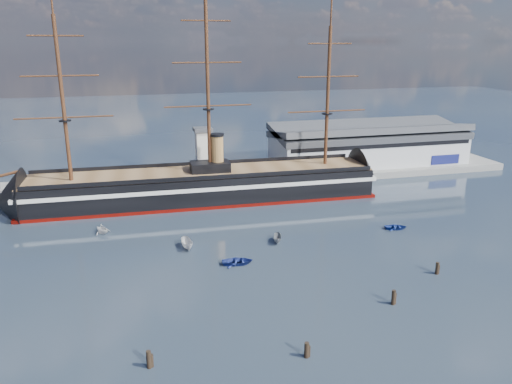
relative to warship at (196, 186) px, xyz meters
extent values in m
plane|color=#1C2A3E|center=(1.15, -20.00, -4.04)|extent=(600.00, 600.00, 0.00)
cube|color=slate|center=(11.15, 16.00, -4.04)|extent=(180.00, 18.00, 2.00)
cube|color=#B7BABC|center=(59.15, 20.00, 2.96)|extent=(62.00, 20.00, 10.00)
cube|color=#3F4247|center=(59.15, 20.00, 8.56)|extent=(63.00, 21.00, 2.00)
cube|color=silver|center=(4.15, 13.00, 4.96)|extent=(4.00, 4.00, 14.00)
cube|color=#3F4247|center=(4.15, 13.00, 12.46)|extent=(5.00, 5.00, 1.00)
cube|color=black|center=(1.73, 0.00, -0.04)|extent=(88.47, 18.83, 7.00)
cube|color=silver|center=(1.73, 0.00, 1.16)|extent=(90.48, 19.13, 1.00)
cube|color=#520602|center=(1.73, 0.00, -3.69)|extent=(90.48, 19.09, 0.90)
cone|color=black|center=(-44.77, 0.00, -0.34)|extent=(14.50, 16.12, 15.68)
cone|color=black|center=(48.23, 0.00, -0.34)|extent=(11.50, 16.03, 15.68)
cube|color=brown|center=(1.73, 0.00, 3.56)|extent=(88.43, 17.55, 0.40)
cube|color=black|center=(3.73, 0.00, 4.96)|extent=(10.19, 6.32, 2.50)
cylinder|color=#A1753F|center=(5.73, 0.00, 8.46)|extent=(3.20, 3.20, 9.00)
cylinder|color=#381E0F|center=(-30.27, 0.00, 22.76)|extent=(0.90, 0.90, 38.00)
cylinder|color=#381E0F|center=(3.73, 0.00, 24.76)|extent=(0.90, 0.90, 42.00)
cylinder|color=#381E0F|center=(35.73, 0.00, 21.76)|extent=(0.90, 0.90, 36.00)
imported|color=silver|center=(-6.53, -30.93, -4.04)|extent=(6.36, 2.73, 2.49)
imported|color=navy|center=(1.61, -40.54, -4.04)|extent=(1.85, 3.74, 1.68)
imported|color=slate|center=(11.99, -32.50, -4.04)|extent=(5.41, 3.35, 2.03)
imported|color=silver|center=(-23.28, -17.67, -4.04)|extent=(6.77, 5.89, 2.33)
imported|color=navy|center=(39.72, -31.89, -4.04)|extent=(1.90, 3.24, 1.42)
cylinder|color=black|center=(-16.25, -67.81, -4.04)|extent=(0.64, 0.64, 3.15)
cylinder|color=black|center=(3.94, -70.96, -4.04)|extent=(0.64, 0.64, 2.91)
cylinder|color=black|center=(22.09, -61.50, -4.04)|extent=(0.64, 0.64, 3.18)
cylinder|color=black|center=(35.21, -53.86, -4.04)|extent=(0.64, 0.64, 2.97)
camera|label=1|loc=(-17.19, -124.03, 35.98)|focal=35.00mm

